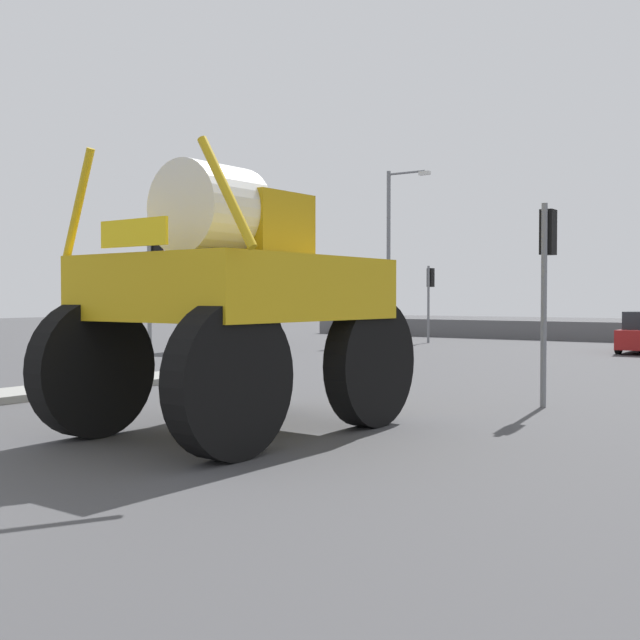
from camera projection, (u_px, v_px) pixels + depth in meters
The scene contains 8 objects.
ground_plane at pixel (466, 371), 21.63m from camera, with size 120.00×120.00×0.00m, color #424244.
oversize_sprayer at pixel (236, 299), 11.83m from camera, with size 3.72×5.35×4.16m.
traffic_signal_near_left at pixel (154, 277), 20.31m from camera, with size 0.24×0.54×3.50m.
traffic_signal_near_right at pixel (547, 259), 14.59m from camera, with size 0.24×0.54×3.77m.
traffic_signal_far_left at pixel (430, 287), 35.27m from camera, with size 0.24×0.55×3.45m.
streetlight_far_left at pixel (392, 246), 35.78m from camera, with size 2.15×0.24×7.79m.
bare_tree_left at pixel (257, 221), 32.37m from camera, with size 2.63×2.63×6.35m.
roadside_barrier at pixel (616, 332), 35.68m from camera, with size 32.36×0.24×0.90m, color #59595B.
Camera 1 is at (8.69, -2.16, 2.03)m, focal length 44.14 mm.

